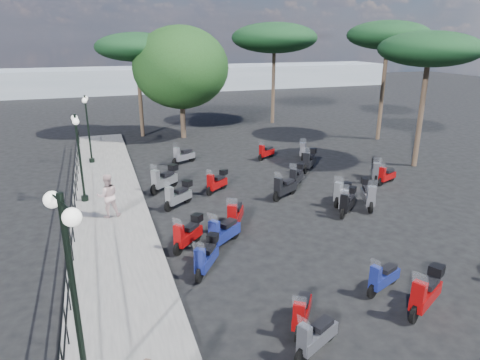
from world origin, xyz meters
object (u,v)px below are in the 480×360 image
object	(u,v)px
scooter_20	(368,195)
scooter_26	(375,171)
pine_3	(430,50)
scooter_27	(303,151)
pedestrian_far	(108,196)
scooter_2	(235,216)
scooter_25	(386,176)
lamp_post_2	(88,125)
scooter_15	(342,193)
scooter_22	(266,152)
pine_0	(274,38)
scooter_14	(347,203)
scooter_21	(309,161)
lamp_post_1	(79,153)
scooter_13	(383,278)
scooter_19	(345,199)
broadleaf_tree	(181,68)
scooter_3	(188,234)
scooter_11	(183,156)
lamp_post_0	(74,292)
scooter_6	(426,293)
scooter_10	(217,182)
scooter_1	(207,257)
scooter_8	(223,233)
pine_1	(388,36)
scooter_0	(302,313)
scooter_9	(285,188)
scooter_7	(316,337)
pine_2	(136,47)
scooter_4	(178,196)
scooter_16	(296,177)

from	to	relation	value
scooter_20	scooter_26	distance (m)	3.74
pine_3	scooter_27	bearing A→B (deg)	146.03
pedestrian_far	scooter_27	xyz separation A→B (m)	(11.36, 5.71, -0.56)
scooter_2	scooter_25	size ratio (longest dim) A/B	1.20
lamp_post_2	scooter_15	distance (m)	14.18
scooter_22	pine_0	size ratio (longest dim) A/B	0.16
lamp_post_2	scooter_14	xyz separation A→B (m)	(9.78, -10.79, -1.80)
scooter_21	scooter_22	distance (m)	3.15
lamp_post_1	scooter_13	bearing A→B (deg)	-55.26
scooter_19	broadleaf_tree	bearing A→B (deg)	-37.50
scooter_2	scooter_3	xyz separation A→B (m)	(-1.99, -0.91, -0.01)
scooter_11	scooter_21	size ratio (longest dim) A/B	1.07
scooter_11	lamp_post_0	bearing A→B (deg)	133.73
lamp_post_0	pine_3	size ratio (longest dim) A/B	0.60
scooter_19	scooter_26	xyz separation A→B (m)	(3.50, 2.82, 0.02)
scooter_6	scooter_20	xyz separation A→B (m)	(2.87, 6.69, 0.01)
scooter_25	scooter_13	bearing A→B (deg)	119.79
scooter_19	scooter_26	bearing A→B (deg)	-101.77
scooter_10	scooter_11	size ratio (longest dim) A/B	0.85
scooter_25	broadleaf_tree	size ratio (longest dim) A/B	0.18
scooter_10	scooter_13	distance (m)	9.66
scooter_20	scooter_3	bearing A→B (deg)	31.84
pedestrian_far	scooter_20	bearing A→B (deg)	164.41
lamp_post_1	scooter_2	distance (m)	7.23
scooter_1	scooter_8	distance (m)	1.74
scooter_3	pine_1	bearing A→B (deg)	-98.67
scooter_0	scooter_6	world-z (taller)	scooter_6
scooter_3	scooter_11	bearing A→B (deg)	-55.45
pedestrian_far	scooter_3	xyz separation A→B (m)	(2.44, -3.28, -0.52)
lamp_post_0	scooter_15	bearing A→B (deg)	16.26
lamp_post_0	pedestrian_far	distance (m)	9.42
scooter_9	pine_3	bearing A→B (deg)	-106.67
lamp_post_1	scooter_22	size ratio (longest dim) A/B	2.88
scooter_7	scooter_8	xyz separation A→B (m)	(-0.46, 5.72, 0.07)
scooter_6	scooter_26	world-z (taller)	scooter_6
scooter_2	scooter_19	size ratio (longest dim) A/B	1.20
scooter_21	pine_3	distance (m)	8.37
scooter_9	pine_2	world-z (taller)	pine_2
scooter_6	broadleaf_tree	size ratio (longest dim) A/B	0.21
scooter_1	scooter_6	xyz separation A→B (m)	(4.93, -3.78, 0.04)
scooter_22	scooter_6	bearing A→B (deg)	142.08
lamp_post_0	scooter_19	world-z (taller)	lamp_post_0
lamp_post_1	scooter_3	distance (m)	6.63
scooter_6	scooter_15	world-z (taller)	scooter_6
scooter_2	scooter_4	size ratio (longest dim) A/B	1.18
scooter_14	lamp_post_2	bearing A→B (deg)	-0.23
scooter_19	scooter_25	world-z (taller)	scooter_19
scooter_26	scooter_14	bearing A→B (deg)	73.92
scooter_1	scooter_4	world-z (taller)	scooter_4
lamp_post_1	scooter_16	size ratio (longest dim) A/B	2.81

